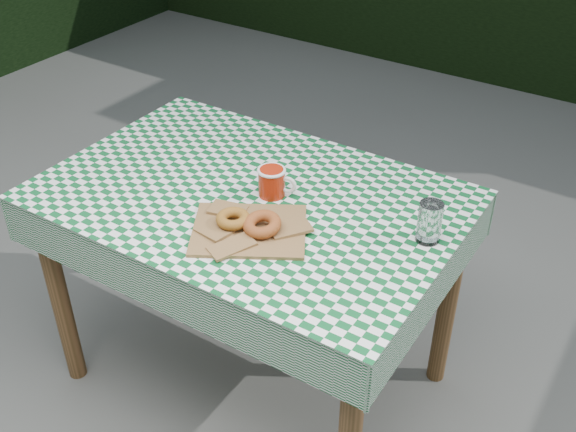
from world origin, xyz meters
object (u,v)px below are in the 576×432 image
object	(u,v)px
table	(253,293)
drinking_glass	(429,222)
paper_bag	(249,229)
coffee_mug	(272,182)

from	to	relation	value
table	drinking_glass	distance (m)	0.69
table	drinking_glass	size ratio (longest dim) A/B	10.42
table	paper_bag	bearing A→B (deg)	-54.88
coffee_mug	drinking_glass	size ratio (longest dim) A/B	1.34
paper_bag	coffee_mug	bearing A→B (deg)	105.74
table	coffee_mug	size ratio (longest dim) A/B	7.76
table	coffee_mug	world-z (taller)	coffee_mug
paper_bag	coffee_mug	xyz separation A→B (m)	(-0.05, 0.18, 0.03)
drinking_glass	table	bearing A→B (deg)	-171.97
drinking_glass	paper_bag	bearing A→B (deg)	-151.33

